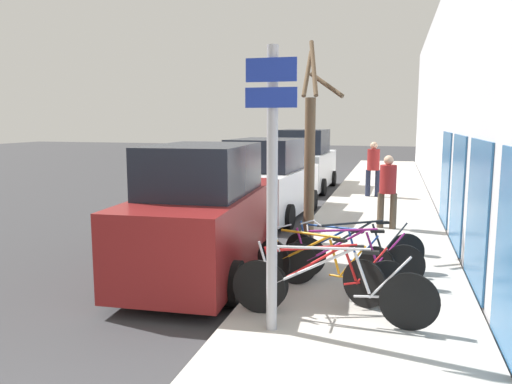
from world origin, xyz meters
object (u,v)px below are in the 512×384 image
at_px(signpost, 272,183).
at_px(bicycle_3, 350,261).
at_px(parked_car_2, 304,163).
at_px(street_tree, 310,157).
at_px(bicycle_4, 337,254).
at_px(pedestrian_near, 388,186).
at_px(pedestrian_far, 373,165).
at_px(parked_car_0, 205,216).
at_px(bicycle_0, 331,289).
at_px(bicycle_5, 357,251).
at_px(bicycle_2, 316,267).
at_px(parked_car_1, 268,182).
at_px(bicycle_1, 326,281).

xyz_separation_m(signpost, bicycle_3, (0.77, 1.89, -1.41)).
height_order(signpost, parked_car_2, signpost).
xyz_separation_m(signpost, street_tree, (-0.28, 4.40, -0.03)).
relative_size(bicycle_4, pedestrian_near, 1.09).
height_order(bicycle_4, pedestrian_far, pedestrian_far).
bearing_deg(pedestrian_far, parked_car_0, -103.30).
distance_m(bicycle_0, bicycle_4, 1.89).
bearing_deg(parked_car_0, bicycle_4, -2.23).
distance_m(bicycle_3, bicycle_5, 0.60).
bearing_deg(bicycle_2, parked_car_0, 94.73).
bearing_deg(bicycle_2, bicycle_0, -132.70).
bearing_deg(pedestrian_near, parked_car_1, -10.02).
relative_size(bicycle_5, parked_car_0, 0.47).
height_order(bicycle_4, pedestrian_near, pedestrian_near).
bearing_deg(bicycle_3, parked_car_1, 14.45).
bearing_deg(pedestrian_far, signpost, -91.69).
relative_size(bicycle_2, street_tree, 0.50).
bearing_deg(pedestrian_far, pedestrian_near, -81.92).
xyz_separation_m(parked_car_0, street_tree, (1.46, 2.12, 0.88)).
bearing_deg(bicycle_1, bicycle_3, -32.99).
bearing_deg(bicycle_4, pedestrian_far, 23.35).
relative_size(pedestrian_near, street_tree, 0.42).
bearing_deg(parked_car_1, pedestrian_far, 57.63).
bearing_deg(bicycle_5, parked_car_1, 4.04).
distance_m(bicycle_3, parked_car_0, 2.58).
relative_size(bicycle_0, bicycle_1, 1.20).
bearing_deg(parked_car_1, bicycle_2, -66.33).
xyz_separation_m(bicycle_2, pedestrian_near, (0.93, 4.89, 0.60)).
xyz_separation_m(bicycle_2, bicycle_5, (0.52, 1.08, -0.00)).
relative_size(bicycle_1, bicycle_5, 1.00).
bearing_deg(pedestrian_far, parked_car_1, -123.96).
xyz_separation_m(bicycle_4, parked_car_1, (-2.47, 5.26, 0.47)).
bearing_deg(bicycle_3, signpost, 146.90).
relative_size(parked_car_0, parked_car_1, 1.04).
height_order(signpost, pedestrian_far, signpost).
bearing_deg(bicycle_2, bicycle_5, 2.28).
relative_size(signpost, parked_car_0, 0.73).
height_order(bicycle_0, parked_car_0, parked_car_0).
relative_size(bicycle_3, bicycle_4, 1.20).
bearing_deg(parked_car_1, parked_car_2, 93.57).
bearing_deg(parked_car_0, signpost, -56.14).
distance_m(bicycle_5, parked_car_2, 11.17).
height_order(bicycle_2, pedestrian_far, pedestrian_far).
bearing_deg(bicycle_5, parked_car_0, 69.85).
distance_m(parked_car_1, pedestrian_far, 4.54).
height_order(bicycle_2, bicycle_3, bicycle_2).
xyz_separation_m(parked_car_1, pedestrian_near, (3.20, -1.29, 0.15)).
bearing_deg(parked_car_1, bicycle_4, -61.31).
relative_size(bicycle_0, parked_car_1, 0.59).
relative_size(bicycle_1, parked_car_1, 0.49).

